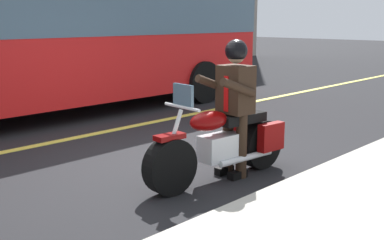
{
  "coord_description": "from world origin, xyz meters",
  "views": [
    {
      "loc": [
        4.48,
        4.92,
        1.98
      ],
      "look_at": [
        0.27,
        0.86,
        0.75
      ],
      "focal_mm": 44.99,
      "sensor_mm": 36.0,
      "label": 1
    }
  ],
  "objects": [
    {
      "name": "motorcycle_main",
      "position": [
        0.02,
        1.17,
        0.45
      ],
      "size": [
        2.22,
        0.72,
        1.26
      ],
      "color": "black",
      "rests_on": "ground_plane"
    },
    {
      "name": "ground_plane",
      "position": [
        0.0,
        0.0,
        0.0
      ],
      "size": [
        80.0,
        80.0,
        0.0
      ],
      "primitive_type": "plane",
      "color": "black"
    },
    {
      "name": "rider_main",
      "position": [
        -0.16,
        1.19,
        1.04
      ],
      "size": [
        0.66,
        0.59,
        1.74
      ],
      "color": "black",
      "rests_on": "ground_plane"
    },
    {
      "name": "bus_near",
      "position": [
        -0.34,
        -4.04,
        1.87
      ],
      "size": [
        11.05,
        2.7,
        3.3
      ],
      "color": "red",
      "rests_on": "ground_plane"
    },
    {
      "name": "lane_center_stripe",
      "position": [
        0.0,
        -2.0,
        0.01
      ],
      "size": [
        60.0,
        0.16,
        0.01
      ],
      "primitive_type": "cube",
      "color": "#E5DB4C",
      "rests_on": "ground_plane"
    }
  ]
}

